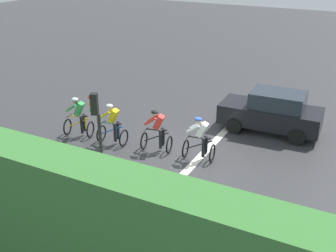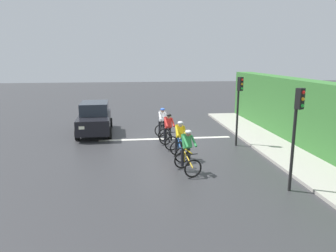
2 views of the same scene
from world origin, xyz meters
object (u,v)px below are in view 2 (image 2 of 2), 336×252
object	(u,v)px
cyclist_second	(180,141)
cyclist_mid	(168,131)
cyclist_fourth	(162,124)
cyclist_lead	(187,152)
car_black	(95,118)
traffic_light_near_crossing	(239,101)
traffic_light_far_junction	(296,124)

from	to	relation	value
cyclist_second	cyclist_mid	size ratio (longest dim) A/B	1.00
cyclist_mid	cyclist_fourth	size ratio (longest dim) A/B	1.00
cyclist_lead	cyclist_fourth	world-z (taller)	same
cyclist_mid	car_black	size ratio (longest dim) A/B	0.40
cyclist_fourth	car_black	world-z (taller)	car_black
cyclist_lead	traffic_light_near_crossing	world-z (taller)	traffic_light_near_crossing
cyclist_mid	cyclist_lead	bearing A→B (deg)	94.82
car_black	cyclist_lead	bearing A→B (deg)	121.00
traffic_light_near_crossing	traffic_light_far_junction	distance (m)	5.41
cyclist_fourth	traffic_light_near_crossing	distance (m)	4.18
cyclist_fourth	traffic_light_far_junction	size ratio (longest dim) A/B	0.50
cyclist_fourth	traffic_light_near_crossing	world-z (taller)	traffic_light_near_crossing
cyclist_second	traffic_light_far_junction	world-z (taller)	traffic_light_far_junction
cyclist_mid	car_black	world-z (taller)	car_black
cyclist_mid	cyclist_second	bearing A→B (deg)	98.33
cyclist_second	cyclist_mid	distance (m)	1.85
cyclist_fourth	traffic_light_near_crossing	bearing A→B (deg)	152.04
traffic_light_near_crossing	cyclist_lead	bearing A→B (deg)	47.19
cyclist_second	car_black	size ratio (longest dim) A/B	0.40
traffic_light_near_crossing	traffic_light_far_junction	bearing A→B (deg)	89.68
cyclist_lead	traffic_light_far_junction	bearing A→B (deg)	145.40
cyclist_fourth	traffic_light_far_junction	xyz separation A→B (m)	(-3.44, 7.25, 1.43)
cyclist_second	car_black	distance (m)	6.56
car_black	traffic_light_far_junction	size ratio (longest dim) A/B	1.25
cyclist_mid	traffic_light_far_junction	world-z (taller)	traffic_light_far_junction
cyclist_second	traffic_light_far_junction	xyz separation A→B (m)	(-3.06, 3.73, 1.43)
cyclist_lead	traffic_light_far_junction	distance (m)	3.96
cyclist_mid	traffic_light_near_crossing	xyz separation A→B (m)	(-3.36, 0.15, 1.43)
traffic_light_far_junction	cyclist_fourth	bearing A→B (deg)	-64.59
cyclist_mid	traffic_light_far_junction	size ratio (longest dim) A/B	0.50
cyclist_mid	traffic_light_far_junction	bearing A→B (deg)	120.91
cyclist_lead	cyclist_second	xyz separation A→B (m)	(0.02, -1.63, 0.00)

